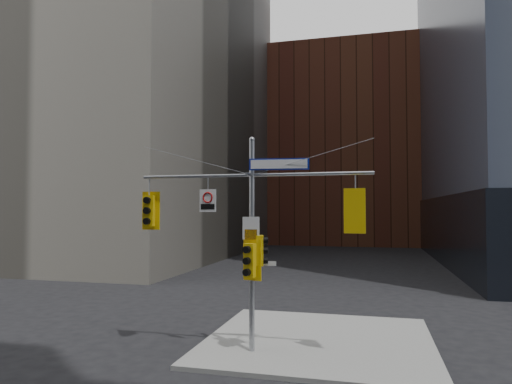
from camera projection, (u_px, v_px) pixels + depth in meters
The scene contains 13 objects.
ground at pixel (234, 377), 13.19m from camera, with size 160.00×160.00×0.00m, color black.
sidewalk_corner at pixel (319, 341), 16.57m from camera, with size 8.00×8.00×0.15m, color gray.
brick_midrise at pixel (345, 150), 69.89m from camera, with size 26.00×20.00×28.00m, color brown.
signal_assembly at pixel (252, 222), 15.29m from camera, with size 8.00×0.80×7.30m.
traffic_light_west_arm at pixel (149, 211), 16.25m from camera, with size 0.66×0.55×1.37m.
traffic_light_east_arm at pixel (356, 211), 14.46m from camera, with size 0.68×0.58×1.42m.
traffic_light_pole_side at pixel (261, 251), 15.19m from camera, with size 0.43×0.36×1.01m.
traffic_light_pole_front at pixel (250, 260), 14.98m from camera, with size 0.64×0.59×1.37m.
street_sign_blade at pixel (279, 164), 15.14m from camera, with size 2.00×0.28×0.39m.
regulatory_sign_arm at pixel (208, 200), 15.68m from camera, with size 0.62×0.12×0.78m.
regulatory_sign_pole at pixel (251, 229), 15.17m from camera, with size 0.58×0.04×0.76m.
street_blade_ew at pixel (265, 263), 15.13m from camera, with size 0.75×0.08×0.15m.
street_blade_ns at pixel (255, 271), 15.66m from camera, with size 0.09×0.76×0.15m.
Camera 1 is at (3.92, -12.81, 4.83)m, focal length 32.00 mm.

